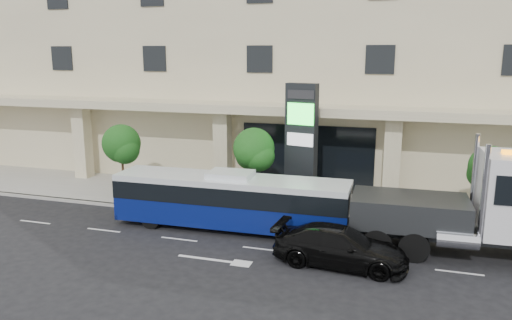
# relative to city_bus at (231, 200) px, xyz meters

# --- Properties ---
(ground) EXTENTS (120.00, 120.00, 0.00)m
(ground) POSITION_rel_city_bus_xyz_m (2.19, -0.49, -1.46)
(ground) COLOR black
(ground) RESTS_ON ground
(sidewalk) EXTENTS (120.00, 6.00, 0.15)m
(sidewalk) POSITION_rel_city_bus_xyz_m (2.19, 4.51, -1.39)
(sidewalk) COLOR gray
(sidewalk) RESTS_ON ground
(curb) EXTENTS (120.00, 0.30, 0.15)m
(curb) POSITION_rel_city_bus_xyz_m (2.19, 1.51, -1.39)
(curb) COLOR gray
(curb) RESTS_ON ground
(convention_center) EXTENTS (60.00, 17.60, 20.00)m
(convention_center) POSITION_rel_city_bus_xyz_m (2.19, 14.93, 8.51)
(convention_center) COLOR #BFB28F
(convention_center) RESTS_ON ground
(tree_left) EXTENTS (2.27, 2.20, 4.22)m
(tree_left) POSITION_rel_city_bus_xyz_m (-7.78, 3.10, 1.65)
(tree_left) COLOR #422B19
(tree_left) RESTS_ON sidewalk
(tree_mid) EXTENTS (2.28, 2.20, 4.38)m
(tree_mid) POSITION_rel_city_bus_xyz_m (0.22, 3.10, 1.80)
(tree_mid) COLOR #422B19
(tree_mid) RESTS_ON sidewalk
(tree_right) EXTENTS (2.10, 2.00, 4.04)m
(tree_right) POSITION_rel_city_bus_xyz_m (11.72, 3.10, 1.57)
(tree_right) COLOR #422B19
(tree_right) RESTS_ON sidewalk
(city_bus) EXTENTS (11.40, 2.62, 2.87)m
(city_bus) POSITION_rel_city_bus_xyz_m (0.00, 0.00, 0.00)
(city_bus) COLOR black
(city_bus) RESTS_ON ground
(tow_truck) EXTENTS (11.05, 3.04, 5.03)m
(tow_truck) POSITION_rel_city_bus_xyz_m (11.10, -0.13, 0.60)
(tow_truck) COLOR #2D3033
(tow_truck) RESTS_ON ground
(black_sedan) EXTENTS (5.53, 2.57, 1.56)m
(black_sedan) POSITION_rel_city_bus_xyz_m (5.62, -2.63, -0.68)
(black_sedan) COLOR black
(black_sedan) RESTS_ON ground
(signage_pylon) EXTENTS (1.75, 0.93, 6.70)m
(signage_pylon) POSITION_rel_city_bus_xyz_m (2.57, 3.87, 2.08)
(signage_pylon) COLOR black
(signage_pylon) RESTS_ON sidewalk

